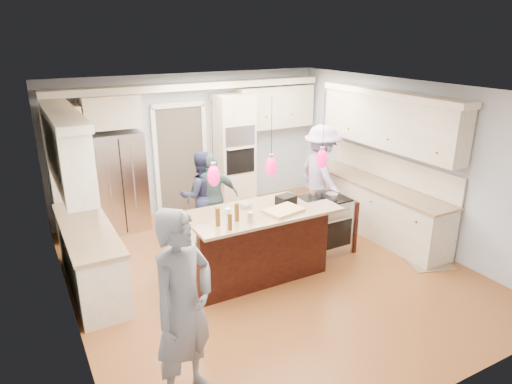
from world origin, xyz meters
TOP-DOWN VIEW (x-y plane):
  - ground_plane at (0.00, 0.00)m, footprint 6.00×6.00m
  - room_shell at (0.00, 0.00)m, footprint 5.54×6.04m
  - refrigerator at (-1.55, 2.64)m, footprint 0.90×0.70m
  - oven_column at (0.75, 2.67)m, footprint 0.72×0.69m
  - back_upper_cabinets at (-0.75, 2.76)m, footprint 5.30×0.61m
  - right_counter_run at (2.44, 0.30)m, footprint 0.64×3.10m
  - left_cabinets at (-2.44, 0.80)m, footprint 0.64×2.30m
  - kitchen_island at (-0.25, 0.07)m, footprint 2.10×1.46m
  - island_range at (1.16, 0.15)m, footprint 0.82×0.71m
  - pendant_lights at (-0.25, -0.51)m, footprint 1.75×0.15m
  - person_bar_end at (-1.95, -1.80)m, footprint 0.86×0.76m
  - person_far_left at (-0.39, 1.60)m, footprint 0.81×0.67m
  - person_far_right at (-0.24, 1.45)m, footprint 0.94×0.51m
  - person_range_side at (1.83, 1.18)m, footprint 0.81×1.26m
  - floor_rug at (2.40, -0.85)m, footprint 0.94×1.12m
  - water_bottle at (-0.92, -0.62)m, footprint 0.07×0.07m
  - beer_bottle_a at (-0.99, -0.46)m, footprint 0.08×0.08m
  - beer_bottle_b at (-0.92, -0.66)m, footprint 0.06×0.06m
  - beer_bottle_c at (-0.71, -0.44)m, footprint 0.06×0.06m
  - drink_can at (-0.58, -0.56)m, footprint 0.08×0.08m
  - cutting_board at (-0.02, -0.47)m, footprint 0.56×0.45m
  - pot_large at (1.07, 0.29)m, footprint 0.25×0.25m
  - pot_small at (1.20, 0.04)m, footprint 0.19×0.19m

SIDE VIEW (x-z plane):
  - ground_plane at x=0.00m, z-range 0.00..0.00m
  - floor_rug at x=2.40m, z-range 0.00..0.01m
  - island_range at x=1.16m, z-range 0.00..0.92m
  - kitchen_island at x=-0.25m, z-range -0.08..1.04m
  - person_far_right at x=-0.24m, z-range 0.00..1.52m
  - person_far_left at x=-0.39m, z-range 0.00..1.55m
  - refrigerator at x=-1.55m, z-range 0.00..1.80m
  - person_range_side at x=1.83m, z-range 0.00..1.85m
  - pot_small at x=1.20m, z-range 0.92..1.02m
  - person_bar_end at x=-1.95m, z-range 0.00..1.99m
  - pot_large at x=1.07m, z-range 0.92..1.07m
  - right_counter_run at x=2.44m, z-range -0.20..2.31m
  - left_cabinets at x=-2.44m, z-range -0.20..2.31m
  - cutting_board at x=-0.02m, z-range 1.12..1.16m
  - oven_column at x=0.75m, z-range 0.00..2.30m
  - drink_can at x=-0.58m, z-range 1.12..1.26m
  - beer_bottle_b at x=-0.92m, z-range 1.12..1.34m
  - beer_bottle_c at x=-0.71m, z-range 1.12..1.36m
  - beer_bottle_a at x=-0.99m, z-range 1.12..1.36m
  - water_bottle at x=-0.92m, z-range 1.12..1.39m
  - back_upper_cabinets at x=-0.75m, z-range 0.40..2.94m
  - pendant_lights at x=-0.25m, z-range 1.29..2.32m
  - room_shell at x=0.00m, z-range 0.46..3.18m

